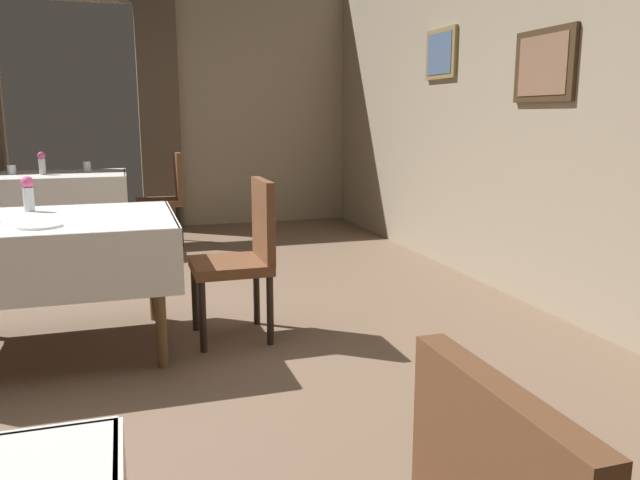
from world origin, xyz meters
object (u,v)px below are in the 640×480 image
Objects in this scene: dining_table_far at (62,185)px; plate_mid_b at (38,226)px; chair_far_right at (167,194)px; chair_mid_right at (244,251)px; glass_far_c at (87,167)px; dining_table_mid at (56,238)px; glass_far_b at (12,170)px; flower_vase_mid at (28,192)px; flower_vase_far at (42,162)px.

plate_mid_b is at bearing -87.21° from dining_table_far.
plate_mid_b is (-0.82, -3.12, 0.24)m from chair_far_right.
chair_mid_right reaches higher than dining_table_far.
chair_far_right is at bearing -6.97° from glass_far_c.
dining_table_mid is 14.22× the size of glass_far_b.
chair_far_right reaches higher than dining_table_far.
chair_far_right is at bearing 69.86° from flower_vase_mid.
glass_far_b is at bearing 100.50° from plate_mid_b.
flower_vase_far is at bearing 115.80° from chair_mid_right.
chair_far_right is 4.61× the size of flower_vase_mid.
flower_vase_mid is 2.60m from glass_far_b.
dining_table_far is 11.81× the size of glass_far_c.
dining_table_mid is 1.35× the size of chair_far_right.
plate_mid_b is (-0.05, -0.27, 0.11)m from dining_table_mid.
dining_table_mid is at bearing -105.24° from chair_far_right.
flower_vase_far is at bearing -158.43° from dining_table_far.
dining_table_far is 3.12m from chair_mid_right.
glass_far_b is 0.66m from glass_far_c.
dining_table_far is 5.83× the size of flower_vase_mid.
dining_table_far is 1.27× the size of chair_far_right.
chair_mid_right is 3.14m from flower_vase_far.
chair_mid_right is 4.40× the size of flower_vase_far.
flower_vase_far reaches higher than flower_vase_mid.
dining_table_far is at bearing -150.62° from glass_far_c.
chair_mid_right is 10.55× the size of glass_far_b.
glass_far_b is (-0.58, 3.12, 0.04)m from plate_mid_b.
glass_far_b is (-0.63, 2.85, 0.15)m from dining_table_mid.
dining_table_mid is at bearing -85.96° from dining_table_far.
dining_table_far is at bearing 94.04° from dining_table_mid.
glass_far_c is at bearing 173.03° from chair_far_right.
flower_vase_far is (-0.35, 2.75, 0.22)m from dining_table_mid.
chair_far_right is (0.97, 0.04, -0.13)m from dining_table_far.
chair_far_right is 1.18m from flower_vase_far.
glass_far_c is (0.38, 0.19, -0.06)m from flower_vase_far.
dining_table_mid is 5.92× the size of flower_vase_far.
flower_vase_far reaches higher than chair_far_right.
glass_far_b is (-0.47, 2.55, -0.06)m from flower_vase_mid.
flower_vase_mid is at bearing -110.14° from chair_far_right.
dining_table_mid is 6.21× the size of flower_vase_mid.
chair_far_right is at bearing 75.21° from plate_mid_b.
flower_vase_mid is 2.29× the size of glass_far_b.
chair_far_right is at bearing 5.02° from flower_vase_far.
glass_far_c is at bearing 85.86° from flower_vase_mid.
glass_far_c is at bearing 26.42° from flower_vase_far.
chair_mid_right is (1.01, -0.07, -0.13)m from dining_table_mid.
chair_mid_right reaches higher than dining_table_mid.
glass_far_b reaches higher than dining_table_mid.
chair_far_right is (-0.24, 2.91, 0.00)m from chair_mid_right.
glass_far_b is (-1.64, 2.92, 0.28)m from chair_mid_right.
flower_vase_mid reaches higher than chair_far_right.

